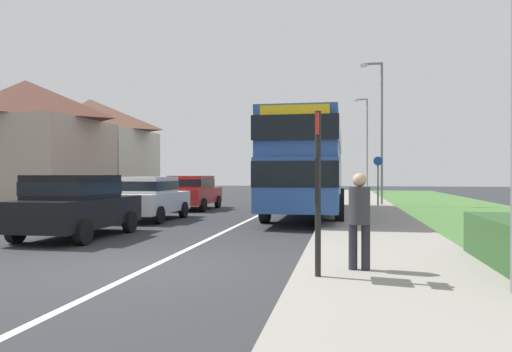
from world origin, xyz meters
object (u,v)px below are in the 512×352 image
object	(u,v)px
parked_car_white	(148,196)
street_lamp_far	(366,140)
bus_stop_sign	(318,182)
parked_car_red	(192,191)
cycle_route_sign	(378,179)
parked_car_black	(76,203)
double_decker_bus	(308,162)
street_lamp_mid	(380,124)
pedestrian_at_stop	(359,216)

from	to	relation	value
parked_car_white	street_lamp_far	distance (m)	28.39
bus_stop_sign	parked_car_red	bearing A→B (deg)	114.80
parked_car_white	cycle_route_sign	size ratio (longest dim) A/B	1.57
parked_car_black	parked_car_white	world-z (taller)	parked_car_black
double_decker_bus	bus_stop_sign	xyz separation A→B (m)	(1.02, -11.88, -0.60)
parked_car_white	parked_car_red	bearing A→B (deg)	90.91
parked_car_white	street_lamp_mid	size ratio (longest dim) A/B	0.54
cycle_route_sign	street_lamp_far	xyz separation A→B (m)	(0.23, 18.71, 3.25)
pedestrian_at_stop	bus_stop_sign	size ratio (longest dim) A/B	0.64
pedestrian_at_stop	parked_car_red	bearing A→B (deg)	117.87
parked_car_black	cycle_route_sign	xyz separation A→B (m)	(8.47, 12.84, 0.53)
parked_car_red	cycle_route_sign	bearing A→B (deg)	17.18
double_decker_bus	parked_car_red	size ratio (longest dim) A/B	2.73
parked_car_red	pedestrian_at_stop	xyz separation A→B (m)	(7.24, -13.70, 0.10)
parked_car_black	cycle_route_sign	world-z (taller)	cycle_route_sign
parked_car_white	double_decker_bus	bearing A→B (deg)	27.94
parked_car_white	pedestrian_at_stop	distance (m)	10.99
street_lamp_mid	double_decker_bus	bearing A→B (deg)	-117.69
street_lamp_mid	pedestrian_at_stop	bearing A→B (deg)	-95.04
bus_stop_sign	street_lamp_far	bearing A→B (deg)	86.41
parked_car_black	street_lamp_mid	distance (m)	16.58
double_decker_bus	parked_car_white	bearing A→B (deg)	-152.06
parked_car_red	parked_car_black	bearing A→B (deg)	-89.11
parked_car_white	parked_car_red	world-z (taller)	parked_car_red
parked_car_red	cycle_route_sign	world-z (taller)	cycle_route_sign
double_decker_bus	street_lamp_far	bearing A→B (deg)	82.21
parked_car_black	parked_car_red	world-z (taller)	parked_car_black
street_lamp_far	parked_car_white	bearing A→B (deg)	-108.16
double_decker_bus	parked_car_white	world-z (taller)	double_decker_bus
double_decker_bus	pedestrian_at_stop	world-z (taller)	double_decker_bus
street_lamp_mid	bus_stop_sign	bearing A→B (deg)	-96.85
double_decker_bus	pedestrian_at_stop	size ratio (longest dim) A/B	6.57
parked_car_red	street_lamp_mid	xyz separation A→B (m)	(8.77, 3.60, 3.34)
pedestrian_at_stop	cycle_route_sign	distance (m)	16.43
cycle_route_sign	street_lamp_mid	size ratio (longest dim) A/B	0.34
double_decker_bus	parked_car_black	bearing A→B (deg)	-125.14
bus_stop_sign	street_lamp_mid	bearing A→B (deg)	83.15
pedestrian_at_stop	cycle_route_sign	xyz separation A→B (m)	(1.38, 16.36, 0.45)
parked_car_white	street_lamp_mid	xyz separation A→B (m)	(8.68, 8.96, 3.35)
pedestrian_at_stop	street_lamp_far	bearing A→B (deg)	87.36
parked_car_white	bus_stop_sign	distance (m)	11.10
parked_car_white	cycle_route_sign	world-z (taller)	cycle_route_sign
bus_stop_sign	street_lamp_mid	size ratio (longest dim) A/B	0.35
bus_stop_sign	cycle_route_sign	bearing A→B (deg)	83.25
street_lamp_mid	parked_car_white	bearing A→B (deg)	-134.09
parked_car_black	pedestrian_at_stop	bearing A→B (deg)	-26.47
street_lamp_mid	street_lamp_far	xyz separation A→B (m)	(0.09, 17.77, 0.46)
double_decker_bus	parked_car_red	world-z (taller)	double_decker_bus
pedestrian_at_stop	street_lamp_far	xyz separation A→B (m)	(1.61, 35.07, 3.70)
double_decker_bus	street_lamp_far	xyz separation A→B (m)	(3.26, 23.81, 2.53)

